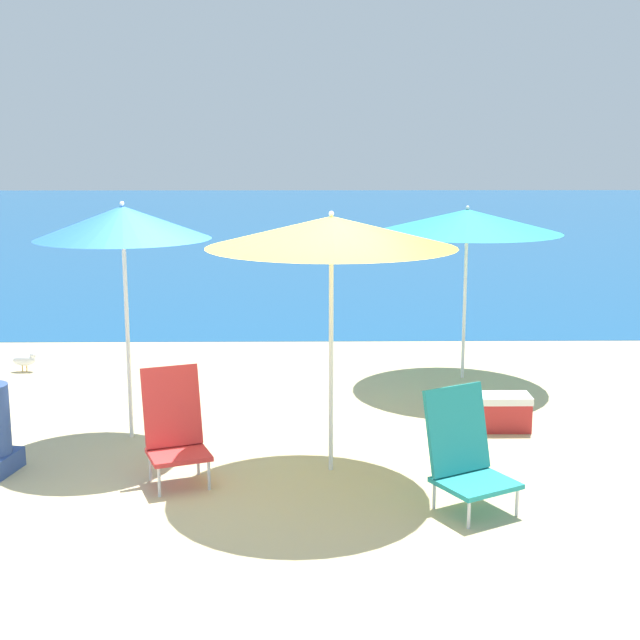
% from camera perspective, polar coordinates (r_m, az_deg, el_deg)
% --- Properties ---
extents(ground_plane, '(60.00, 60.00, 0.00)m').
position_cam_1_polar(ground_plane, '(7.36, -3.70, -9.63)').
color(ground_plane, '#C6B284').
extents(sea_water, '(60.00, 40.00, 0.01)m').
position_cam_1_polar(sea_water, '(31.81, -1.45, 6.48)').
color(sea_water, navy).
rests_on(sea_water, ground).
extents(beach_umbrella_blue, '(1.53, 1.53, 2.13)m').
position_cam_1_polar(beach_umbrella_blue, '(7.94, -12.51, 6.09)').
color(beach_umbrella_blue, white).
rests_on(beach_umbrella_blue, ground).
extents(beach_umbrella_teal, '(2.09, 2.09, 1.95)m').
position_cam_1_polar(beach_umbrella_teal, '(9.99, 9.40, 6.25)').
color(beach_umbrella_teal, white).
rests_on(beach_umbrella_teal, ground).
extents(beach_umbrella_yellow, '(1.97, 1.97, 2.11)m').
position_cam_1_polar(beach_umbrella_yellow, '(6.93, 0.73, 5.64)').
color(beach_umbrella_yellow, white).
rests_on(beach_umbrella_yellow, ground).
extents(beach_chair_teal, '(0.72, 0.73, 0.87)m').
position_cam_1_polar(beach_chair_teal, '(6.62, 9.26, -8.38)').
color(beach_chair_teal, silver).
rests_on(beach_chair_teal, ground).
extents(beach_chair_red, '(0.60, 0.62, 0.90)m').
position_cam_1_polar(beach_chair_red, '(7.11, -9.29, -6.73)').
color(beach_chair_red, silver).
rests_on(beach_chair_red, ground).
extents(cooler_box, '(0.49, 0.30, 0.34)m').
position_cam_1_polar(cooler_box, '(8.48, 11.63, -5.78)').
color(cooler_box, '#B72828').
rests_on(cooler_box, ground).
extents(seagull, '(0.27, 0.11, 0.23)m').
position_cam_1_polar(seagull, '(10.96, -18.37, -2.44)').
color(seagull, gold).
rests_on(seagull, ground).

